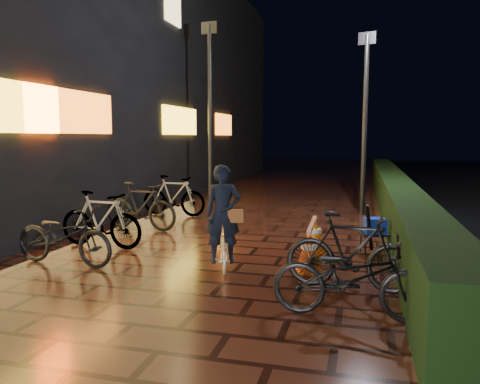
# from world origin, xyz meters

# --- Properties ---
(ground) EXTENTS (80.00, 80.00, 0.00)m
(ground) POSITION_xyz_m (0.00, 0.00, 0.00)
(ground) COLOR #381911
(ground) RESTS_ON ground
(hedge) EXTENTS (0.70, 20.00, 1.00)m
(hedge) POSITION_xyz_m (3.30, 8.00, 0.50)
(hedge) COLOR black
(hedge) RESTS_ON ground
(storefront_block) EXTENTS (12.09, 22.00, 9.00)m
(storefront_block) POSITION_xyz_m (-9.50, 11.50, 4.50)
(storefront_block) COLOR black
(storefront_block) RESTS_ON ground
(lamp_post_hedge) EXTENTS (0.46, 0.17, 4.77)m
(lamp_post_hedge) POSITION_xyz_m (2.46, 7.23, 2.62)
(lamp_post_hedge) COLOR black
(lamp_post_hedge) RESTS_ON ground
(lamp_post_sf) EXTENTS (0.55, 0.17, 5.72)m
(lamp_post_sf) POSITION_xyz_m (-2.42, 9.02, 3.15)
(lamp_post_sf) COLOR black
(lamp_post_sf) RESTS_ON ground
(cyclist) EXTENTS (0.75, 1.22, 1.66)m
(cyclist) POSITION_xyz_m (0.34, 1.30, 0.61)
(cyclist) COLOR white
(cyclist) RESTS_ON ground
(traffic_barrier) EXTENTS (0.46, 1.65, 0.67)m
(traffic_barrier) POSITION_xyz_m (1.66, 2.05, 0.33)
(traffic_barrier) COLOR #D5460B
(traffic_barrier) RESTS_ON ground
(cart_assembly) EXTENTS (0.58, 0.61, 0.93)m
(cart_assembly) POSITION_xyz_m (2.67, 2.85, 0.48)
(cart_assembly) COLOR black
(cart_assembly) RESTS_ON ground
(parked_bikes_storefront) EXTENTS (1.98, 5.59, 1.07)m
(parked_bikes_storefront) POSITION_xyz_m (-2.31, 3.01, 0.52)
(parked_bikes_storefront) COLOR black
(parked_bikes_storefront) RESTS_ON ground
(parked_bikes_hedge) EXTENTS (1.87, 1.67, 1.07)m
(parked_bikes_hedge) POSITION_xyz_m (2.34, 0.17, 0.51)
(parked_bikes_hedge) COLOR black
(parked_bikes_hedge) RESTS_ON ground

